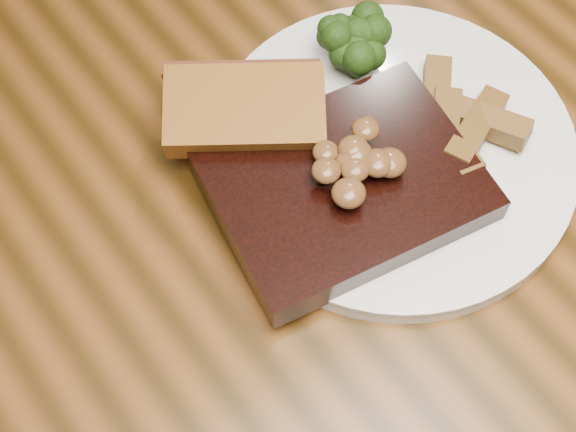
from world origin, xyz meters
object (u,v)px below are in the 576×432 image
(dining_table, at_px, (290,268))
(steak, at_px, (345,186))
(plate, at_px, (392,150))
(potato_wedges, at_px, (459,112))
(garlic_bread, at_px, (246,127))

(dining_table, height_order, steak, steak)
(plate, distance_m, steak, 0.06)
(dining_table, bearing_deg, potato_wedges, -7.21)
(steak, bearing_deg, plate, 21.94)
(plate, relative_size, steak, 1.52)
(steak, bearing_deg, potato_wedges, 9.94)
(dining_table, bearing_deg, garlic_bread, 82.23)
(dining_table, height_order, garlic_bread, garlic_bread)
(dining_table, xyz_separation_m, garlic_bread, (0.01, 0.06, 0.12))
(steak, relative_size, garlic_bread, 1.58)
(steak, xyz_separation_m, potato_wedges, (0.11, -0.00, -0.00))
(garlic_bread, bearing_deg, dining_table, -62.22)
(garlic_bread, distance_m, potato_wedges, 0.15)
(steak, relative_size, potato_wedges, 1.82)
(steak, height_order, potato_wedges, steak)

